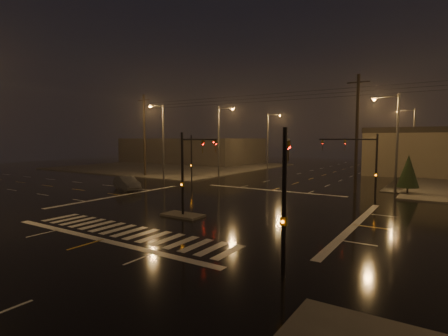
{
  "coord_description": "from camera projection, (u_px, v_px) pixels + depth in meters",
  "views": [
    {
      "loc": [
        15.83,
        -23.2,
        5.56
      ],
      "look_at": [
        -0.59,
        2.41,
        3.0
      ],
      "focal_mm": 28.0,
      "sensor_mm": 36.0,
      "label": 1
    }
  ],
  "objects": [
    {
      "name": "ground",
      "position": [
        214.0,
        207.0,
        28.44
      ],
      "size": [
        140.0,
        140.0,
        0.0
      ],
      "primitive_type": "plane",
      "color": "black",
      "rests_on": "ground"
    },
    {
      "name": "sidewalk_nw",
      "position": [
        175.0,
        166.0,
        69.74
      ],
      "size": [
        36.0,
        36.0,
        0.12
      ],
      "primitive_type": "cube",
      "color": "#47443F",
      "rests_on": "ground"
    },
    {
      "name": "median_island",
      "position": [
        183.0,
        215.0,
        25.08
      ],
      "size": [
        3.0,
        1.6,
        0.15
      ],
      "primitive_type": "cube",
      "color": "#47443F",
      "rests_on": "ground"
    },
    {
      "name": "crosswalk",
      "position": [
        130.0,
        232.0,
        20.89
      ],
      "size": [
        15.0,
        2.6,
        0.01
      ],
      "primitive_type": "cube",
      "color": "beige",
      "rests_on": "ground"
    },
    {
      "name": "stop_bar_near",
      "position": [
        102.0,
        240.0,
        19.22
      ],
      "size": [
        16.0,
        0.5,
        0.01
      ],
      "primitive_type": "cube",
      "color": "beige",
      "rests_on": "ground"
    },
    {
      "name": "stop_bar_far",
      "position": [
        271.0,
        190.0,
        37.67
      ],
      "size": [
        16.0,
        0.5,
        0.01
      ],
      "primitive_type": "cube",
      "color": "beige",
      "rests_on": "ground"
    },
    {
      "name": "commercial_block",
      "position": [
        192.0,
        150.0,
        82.27
      ],
      "size": [
        30.0,
        18.0,
        5.6
      ],
      "primitive_type": "cube",
      "color": "#3A3733",
      "rests_on": "ground"
    },
    {
      "name": "signal_mast_median",
      "position": [
        190.0,
        163.0,
        25.55
      ],
      "size": [
        0.25,
        4.59,
        6.0
      ],
      "color": "black",
      "rests_on": "ground"
    },
    {
      "name": "signal_mast_ne",
      "position": [
        364.0,
        158.0,
        31.52
      ],
      "size": [
        4.84,
        1.86,
        6.0
      ],
      "color": "black",
      "rests_on": "ground"
    },
    {
      "name": "signal_mast_nw",
      "position": [
        196.0,
        153.0,
        41.74
      ],
      "size": [
        4.84,
        1.86,
        6.0
      ],
      "color": "black",
      "rests_on": "ground"
    },
    {
      "name": "signal_mast_se",
      "position": [
        285.0,
        183.0,
        14.45
      ],
      "size": [
        1.55,
        3.87,
        6.0
      ],
      "color": "black",
      "rests_on": "ground"
    },
    {
      "name": "streetlight_1",
      "position": [
        220.0,
        137.0,
        49.07
      ],
      "size": [
        2.77,
        0.32,
        10.0
      ],
      "color": "#38383A",
      "rests_on": "ground"
    },
    {
      "name": "streetlight_2",
      "position": [
        269.0,
        137.0,
        62.5
      ],
      "size": [
        2.77,
        0.32,
        10.0
      ],
      "color": "#38383A",
      "rests_on": "ground"
    },
    {
      "name": "streetlight_3",
      "position": [
        394.0,
        136.0,
        35.36
      ],
      "size": [
        2.77,
        0.32,
        10.0
      ],
      "color": "#38383A",
      "rests_on": "ground"
    },
    {
      "name": "streetlight_4",
      "position": [
        411.0,
        137.0,
        52.14
      ],
      "size": [
        2.77,
        0.32,
        10.0
      ],
      "color": "#38383A",
      "rests_on": "ground"
    },
    {
      "name": "streetlight_5",
      "position": [
        162.0,
        137.0,
        45.95
      ],
      "size": [
        0.32,
        2.77,
        10.0
      ],
      "color": "#38383A",
      "rests_on": "ground"
    },
    {
      "name": "utility_pole_0",
      "position": [
        144.0,
        135.0,
        51.51
      ],
      "size": [
        2.2,
        0.32,
        12.0
      ],
      "color": "black",
      "rests_on": "ground"
    },
    {
      "name": "utility_pole_1",
      "position": [
        357.0,
        133.0,
        35.37
      ],
      "size": [
        2.2,
        0.32,
        12.0
      ],
      "color": "black",
      "rests_on": "ground"
    },
    {
      "name": "conifer_0",
      "position": [
        408.0,
        171.0,
        34.8
      ],
      "size": [
        2.09,
        2.09,
        3.96
      ],
      "color": "black",
      "rests_on": "ground"
    },
    {
      "name": "car_crossing",
      "position": [
        127.0,
        183.0,
        37.94
      ],
      "size": [
        4.77,
        3.1,
        1.49
      ],
      "primitive_type": "imported",
      "rotation": [
        0.0,
        0.0,
        1.2
      ],
      "color": "#595C60",
      "rests_on": "ground"
    }
  ]
}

